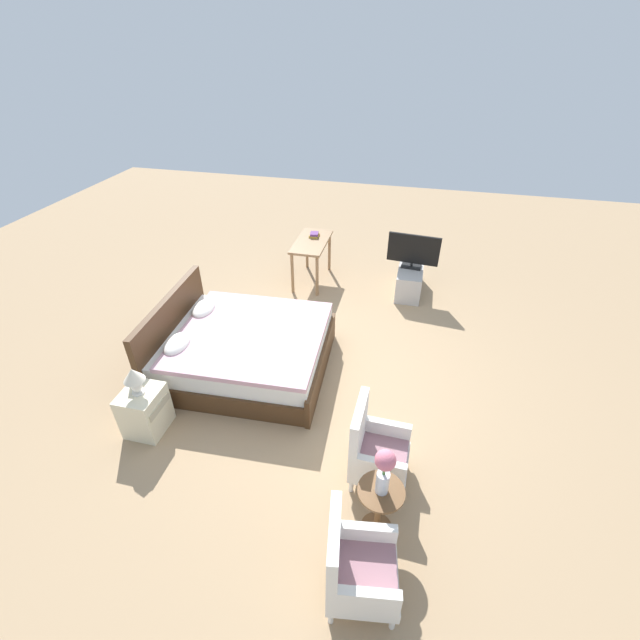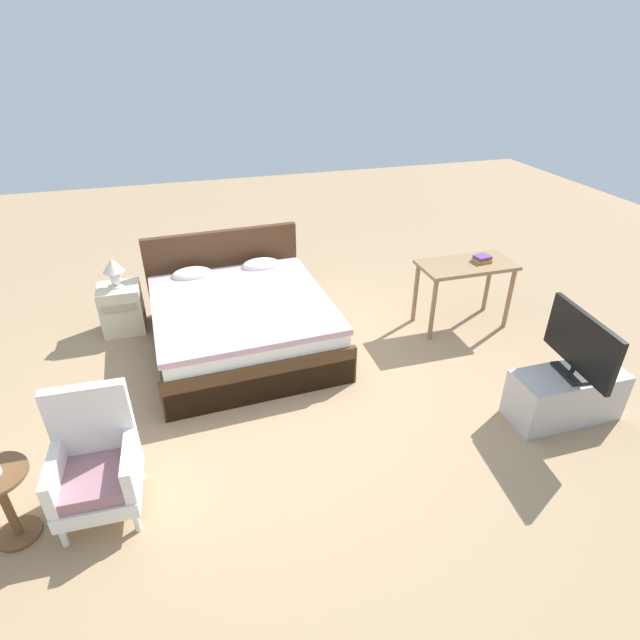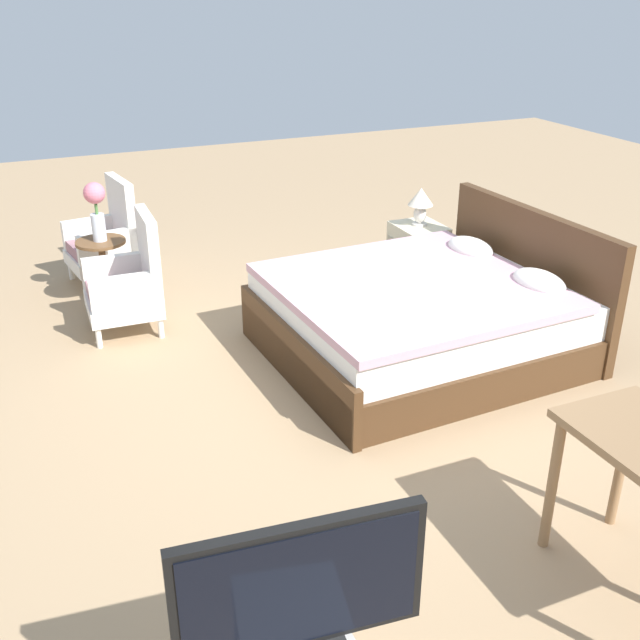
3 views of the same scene
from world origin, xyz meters
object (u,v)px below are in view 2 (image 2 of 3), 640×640
tv_stand (565,395)px  book_stack (482,259)px  bed (240,319)px  nightstand (122,308)px  side_table (3,498)px  tv_flatscreen (581,345)px  vanity_desk (465,273)px  armchair_by_window_right (96,466)px  table_lamp (113,269)px

tv_stand → book_stack: book_stack is taller
bed → nightstand: bed is taller
side_table → tv_flatscreen: (4.31, 0.00, 0.38)m
tv_stand → vanity_desk: 1.74m
side_table → vanity_desk: vanity_desk is taller
armchair_by_window_right → tv_stand: 3.77m
nightstand → vanity_desk: bearing=-14.3°
armchair_by_window_right → tv_stand: (3.76, -0.11, -0.15)m
armchair_by_window_right → table_lamp: 2.55m
bed → tv_flatscreen: (2.51, -1.97, 0.44)m
tv_flatscreen → tv_stand: bearing=174.3°
side_table → book_stack: (4.45, 1.68, 0.43)m
tv_flatscreen → vanity_desk: 1.69m
bed → side_table: bearing=-132.5°
bed → tv_stand: size_ratio=2.20×
tv_flatscreen → table_lamp: bearing=144.9°
armchair_by_window_right → tv_flatscreen: size_ratio=1.11×
side_table → armchair_by_window_right: bearing=11.5°
nightstand → table_lamp: table_lamp is taller
armchair_by_window_right → vanity_desk: bearing=23.0°
tv_stand → tv_flatscreen: size_ratio=1.16×
nightstand → book_stack: book_stack is taller
bed → tv_stand: bearing=-38.2°
vanity_desk → armchair_by_window_right: bearing=-157.0°
table_lamp → tv_flatscreen: bearing=-35.1°
armchair_by_window_right → vanity_desk: size_ratio=0.88×
book_stack → tv_stand: bearing=-94.7°
table_lamp → nightstand: bearing=-90.0°
armchair_by_window_right → book_stack: 4.23m
armchair_by_window_right → tv_stand: bearing=-1.7°
side_table → book_stack: size_ratio=3.15×
nightstand → book_stack: size_ratio=2.97×
book_stack → bed: bearing=173.8°
tv_flatscreen → vanity_desk: bearing=91.5°
tv_stand → book_stack: (0.14, 1.68, 0.57)m
vanity_desk → book_stack: 0.23m
bed → book_stack: bed is taller
side_table → tv_stand: bearing=0.0°
side_table → tv_stand: 4.31m
bed → nightstand: 1.39m
bed → tv_stand: bed is taller
armchair_by_window_right → tv_flatscreen: bearing=-1.7°
side_table → book_stack: 4.78m
table_lamp → bed: bearing=-28.1°
nightstand → tv_flatscreen: size_ratio=0.65×
tv_stand → book_stack: bearing=85.3°
side_table → nightstand: (0.58, 2.63, -0.09)m
armchair_by_window_right → vanity_desk: (3.72, 1.58, 0.27)m
nightstand → tv_flatscreen: 4.59m
table_lamp → armchair_by_window_right: bearing=-90.7°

